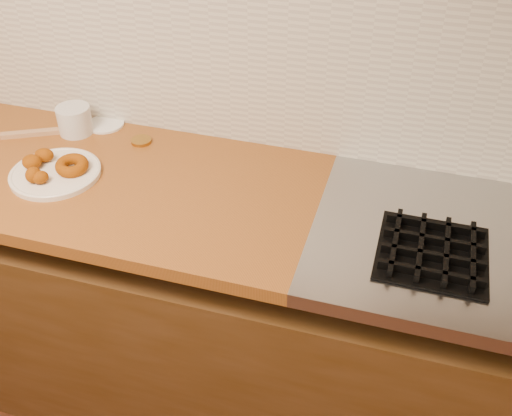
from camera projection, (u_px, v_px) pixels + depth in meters
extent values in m
cube|color=#4B301A|center=(160.00, 308.00, 1.99)|extent=(3.60, 0.60, 0.77)
cube|color=beige|center=(174.00, 39.00, 1.72)|extent=(3.60, 0.02, 0.60)
cube|color=black|center=(432.00, 253.00, 1.43)|extent=(0.26, 0.26, 0.01)
cube|color=black|center=(395.00, 241.00, 1.44)|extent=(0.01, 0.24, 0.02)
cube|color=black|center=(431.00, 274.00, 1.36)|extent=(0.24, 0.01, 0.02)
cube|color=black|center=(420.00, 246.00, 1.43)|extent=(0.01, 0.24, 0.02)
cube|color=black|center=(433.00, 257.00, 1.40)|extent=(0.24, 0.01, 0.02)
cube|color=black|center=(446.00, 251.00, 1.42)|extent=(0.01, 0.24, 0.02)
cube|color=black|center=(434.00, 241.00, 1.45)|extent=(0.24, 0.01, 0.02)
cube|color=black|center=(473.00, 256.00, 1.40)|extent=(0.01, 0.24, 0.02)
cube|color=black|center=(435.00, 226.00, 1.49)|extent=(0.24, 0.01, 0.02)
cylinder|color=silver|center=(55.00, 173.00, 1.70)|extent=(0.25, 0.25, 0.01)
torus|color=#8D4D04|center=(72.00, 165.00, 1.69)|extent=(0.13, 0.13, 0.04)
ellipsoid|color=#8D4D04|center=(44.00, 155.00, 1.72)|extent=(0.07, 0.06, 0.04)
ellipsoid|color=#8D4D04|center=(32.00, 162.00, 1.69)|extent=(0.07, 0.07, 0.04)
ellipsoid|color=#8D4D04|center=(33.00, 175.00, 1.64)|extent=(0.04, 0.05, 0.04)
ellipsoid|color=#8D4D04|center=(40.00, 177.00, 1.64)|extent=(0.06, 0.06, 0.04)
cylinder|color=silver|center=(75.00, 120.00, 1.87)|extent=(0.14, 0.14, 0.09)
cylinder|color=white|center=(105.00, 124.00, 1.93)|extent=(0.13, 0.13, 0.01)
cylinder|color=#A3762B|center=(141.00, 141.00, 1.84)|extent=(0.07, 0.07, 0.01)
cube|color=#AC7F57|center=(33.00, 133.00, 1.87)|extent=(0.18, 0.11, 0.02)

